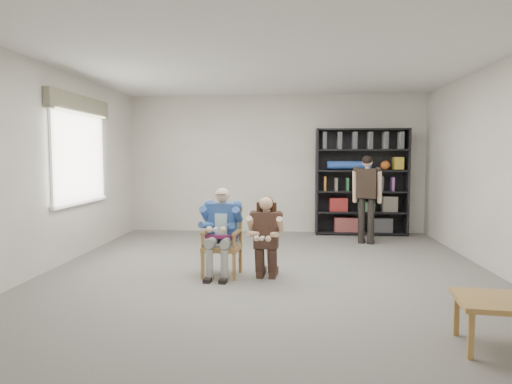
# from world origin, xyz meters

# --- Properties ---
(room_shell) EXTENTS (6.00, 7.00, 2.80)m
(room_shell) POSITION_xyz_m (0.00, 0.00, 1.40)
(room_shell) COLOR beige
(room_shell) RESTS_ON ground
(floor) EXTENTS (6.00, 7.00, 0.01)m
(floor) POSITION_xyz_m (0.00, 0.00, 0.00)
(floor) COLOR slate
(floor) RESTS_ON ground
(window_left) EXTENTS (0.16, 2.00, 1.75)m
(window_left) POSITION_xyz_m (-2.95, 1.00, 1.63)
(window_left) COLOR silver
(window_left) RESTS_ON room_shell
(armchair) EXTENTS (0.56, 0.55, 0.89)m
(armchair) POSITION_xyz_m (-0.60, -0.04, 0.45)
(armchair) COLOR #A8843E
(armchair) RESTS_ON floor
(seated_man) EXTENTS (0.56, 0.74, 1.16)m
(seated_man) POSITION_xyz_m (-0.60, -0.04, 0.58)
(seated_man) COLOR #274B92
(seated_man) RESTS_ON floor
(kneeling_woman) EXTENTS (0.51, 0.75, 1.06)m
(kneeling_woman) POSITION_xyz_m (-0.02, -0.16, 0.53)
(kneeling_woman) COLOR #311D17
(kneeling_woman) RESTS_ON floor
(bookshelf) EXTENTS (1.80, 0.38, 2.10)m
(bookshelf) POSITION_xyz_m (1.70, 3.28, 1.05)
(bookshelf) COLOR black
(bookshelf) RESTS_ON floor
(standing_man) EXTENTS (0.55, 0.42, 1.58)m
(standing_man) POSITION_xyz_m (1.64, 2.31, 0.79)
(standing_man) COLOR black
(standing_man) RESTS_ON floor
(side_table) EXTENTS (0.67, 0.67, 0.41)m
(side_table) POSITION_xyz_m (1.94, -2.13, 0.21)
(side_table) COLOR #A8843E
(side_table) RESTS_ON floor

